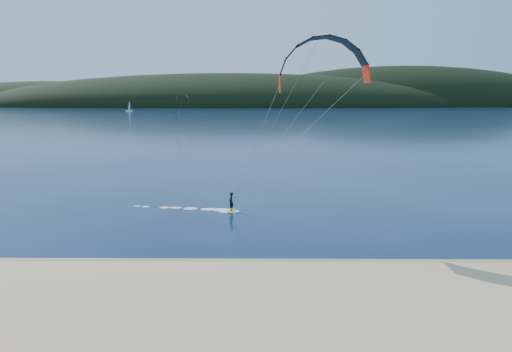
{
  "coord_description": "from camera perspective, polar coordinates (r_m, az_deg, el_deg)",
  "views": [
    {
      "loc": [
        4.66,
        -22.04,
        10.59
      ],
      "look_at": [
        4.39,
        10.0,
        5.0
      ],
      "focal_mm": 30.49,
      "sensor_mm": 36.0,
      "label": 1
    }
  ],
  "objects": [
    {
      "name": "kitesurfer_far",
      "position": [
        222.93,
        -9.64,
        9.68
      ],
      "size": [
        9.01,
        8.39,
        12.75
      ],
      "color": "#C7DD1A",
      "rests_on": "ground"
    },
    {
      "name": "kitesurfer_near",
      "position": [
        35.96,
        8.04,
        11.32
      ],
      "size": [
        22.25,
        8.35,
        14.6
      ],
      "color": "#C7DD1A",
      "rests_on": "ground"
    },
    {
      "name": "sailboat",
      "position": [
        445.89,
        -16.29,
        8.24
      ],
      "size": [
        7.3,
        4.54,
        10.16
      ],
      "color": "white",
      "rests_on": "ground"
    },
    {
      "name": "ground",
      "position": [
        24.89,
        -10.74,
        -15.47
      ],
      "size": [
        1800.0,
        1800.0,
        0.0
      ],
      "primitive_type": "plane",
      "color": "#071735",
      "rests_on": "ground"
    },
    {
      "name": "wet_sand",
      "position": [
        28.93,
        -9.0,
        -11.6
      ],
      "size": [
        220.0,
        2.5,
        0.1
      ],
      "color": "olive",
      "rests_on": "ground"
    },
    {
      "name": "headland",
      "position": [
        767.4,
        0.19,
        9.1
      ],
      "size": [
        1200.0,
        310.0,
        140.0
      ],
      "color": "black",
      "rests_on": "ground"
    }
  ]
}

